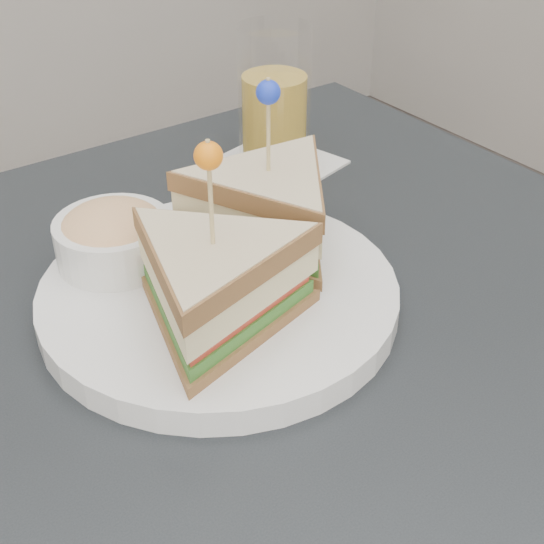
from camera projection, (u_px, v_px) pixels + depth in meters
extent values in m
cube|color=black|center=(269.00, 349.00, 0.60)|extent=(0.80, 0.80, 0.03)
cylinder|color=black|center=(319.00, 331.00, 1.22)|extent=(0.04, 0.04, 0.72)
cylinder|color=white|center=(219.00, 298.00, 0.62)|extent=(0.36, 0.36, 0.02)
cylinder|color=white|center=(219.00, 287.00, 0.61)|extent=(0.36, 0.36, 0.01)
cylinder|color=tan|center=(211.00, 202.00, 0.51)|extent=(0.00, 0.00, 0.09)
sphere|color=orange|center=(208.00, 156.00, 0.49)|extent=(0.02, 0.02, 0.02)
cylinder|color=tan|center=(268.00, 134.00, 0.60)|extent=(0.00, 0.00, 0.09)
sphere|color=#1933C1|center=(268.00, 92.00, 0.59)|extent=(0.02, 0.02, 0.02)
cylinder|color=white|center=(114.00, 243.00, 0.63)|extent=(0.12, 0.12, 0.04)
ellipsoid|color=#E0B772|center=(112.00, 228.00, 0.62)|extent=(0.11, 0.11, 0.04)
cube|color=silver|center=(274.00, 165.00, 0.84)|extent=(0.15, 0.15, 0.00)
cylinder|color=gold|center=(274.00, 120.00, 0.81)|extent=(0.08, 0.08, 0.10)
cylinder|color=white|center=(274.00, 98.00, 0.79)|extent=(0.09, 0.09, 0.15)
cube|color=white|center=(275.00, 75.00, 0.79)|extent=(0.03, 0.03, 0.02)
cube|color=white|center=(271.00, 88.00, 0.77)|extent=(0.02, 0.02, 0.02)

